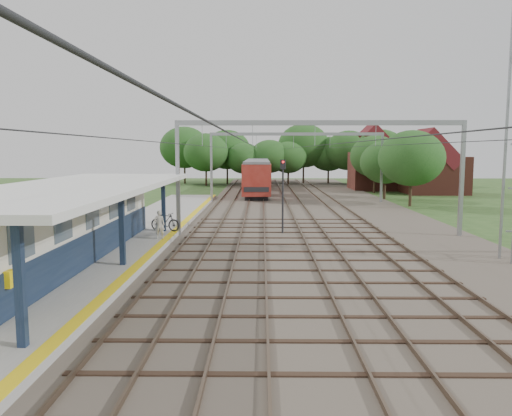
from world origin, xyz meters
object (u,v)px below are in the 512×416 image
object	(u,v)px
bicycle	(165,222)
train	(258,172)
person	(159,225)
signal_post	(283,186)

from	to	relation	value
bicycle	train	world-z (taller)	train
bicycle	person	bearing A→B (deg)	-156.87
train	signal_post	xyz separation A→B (m)	(1.85, -38.53, 0.79)
person	signal_post	size ratio (longest dim) A/B	0.34
person	train	distance (m)	42.40
person	signal_post	xyz separation A→B (m)	(6.96, 3.54, 1.86)
bicycle	train	distance (m)	39.74
person	train	size ratio (longest dim) A/B	0.04
person	bicycle	distance (m)	2.73
bicycle	train	xyz separation A→B (m)	(5.32, 39.36, 1.29)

